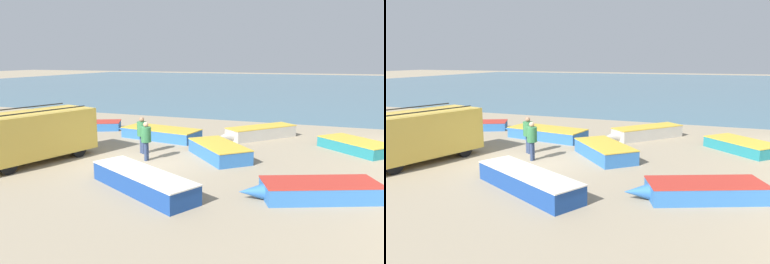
{
  "view_description": "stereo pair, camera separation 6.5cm",
  "coord_description": "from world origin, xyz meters",
  "views": [
    {
      "loc": [
        7.2,
        -13.22,
        4.3
      ],
      "look_at": [
        1.32,
        2.4,
        1.0
      ],
      "focal_mm": 35.0,
      "sensor_mm": 36.0,
      "label": 1
    },
    {
      "loc": [
        7.27,
        -13.19,
        4.3
      ],
      "look_at": [
        1.32,
        2.4,
        1.0
      ],
      "focal_mm": 35.0,
      "sensor_mm": 36.0,
      "label": 2
    }
  ],
  "objects": [
    {
      "name": "fisherman_3",
      "position": [
        -0.08,
        0.6,
        1.0
      ],
      "size": [
        0.44,
        0.44,
        1.66
      ],
      "rotation": [
        0.0,
        0.0,
        0.2
      ],
      "color": "navy",
      "rests_on": "ground_plane"
    },
    {
      "name": "fishing_rowboat_2",
      "position": [
        6.9,
        -1.56,
        0.28
      ],
      "size": [
        4.34,
        2.64,
        0.56
      ],
      "rotation": [
        0.0,
        0.0,
        3.54
      ],
      "color": "#2D66AD",
      "rests_on": "ground_plane"
    },
    {
      "name": "sea_water",
      "position": [
        0.0,
        52.0,
        0.0
      ],
      "size": [
        120.0,
        80.0,
        0.01
      ],
      "primitive_type": "cube",
      "color": "#477084",
      "rests_on": "ground_plane"
    },
    {
      "name": "ground_plane",
      "position": [
        0.0,
        0.0,
        0.0
      ],
      "size": [
        200.0,
        200.0,
        0.0
      ],
      "primitive_type": "plane",
      "color": "gray"
    },
    {
      "name": "fishing_rowboat_5",
      "position": [
        8.31,
        5.57,
        0.26
      ],
      "size": [
        3.61,
        3.46,
        0.52
      ],
      "rotation": [
        0.0,
        0.0,
        2.39
      ],
      "color": "#1E757F",
      "rests_on": "ground_plane"
    },
    {
      "name": "fishing_rowboat_0",
      "position": [
        2.61,
        2.18,
        0.32
      ],
      "size": [
        3.51,
        3.69,
        0.63
      ],
      "rotation": [
        0.0,
        0.0,
        2.31
      ],
      "color": "#2D66AD",
      "rests_on": "ground_plane"
    },
    {
      "name": "fisherman_1",
      "position": [
        -6.73,
        2.16,
        1.07
      ],
      "size": [
        0.47,
        0.47,
        1.8
      ],
      "rotation": [
        0.0,
        0.0,
        4.23
      ],
      "color": "navy",
      "rests_on": "ground_plane"
    },
    {
      "name": "fishing_rowboat_4",
      "position": [
        1.35,
        -2.71,
        0.33
      ],
      "size": [
        5.23,
        3.34,
        0.66
      ],
      "rotation": [
        0.0,
        0.0,
        2.66
      ],
      "color": "navy",
      "rests_on": "ground_plane"
    },
    {
      "name": "fishing_rowboat_6",
      "position": [
        -7.05,
        5.44,
        0.25
      ],
      "size": [
        5.23,
        3.2,
        0.51
      ],
      "rotation": [
        0.0,
        0.0,
        3.58
      ],
      "color": "#2D66AD",
      "rests_on": "ground_plane"
    },
    {
      "name": "fisherman_0",
      "position": [
        -0.81,
        1.61,
        1.01
      ],
      "size": [
        0.44,
        0.44,
        1.69
      ],
      "rotation": [
        0.0,
        0.0,
        4.07
      ],
      "color": "navy",
      "rests_on": "ground_plane"
    },
    {
      "name": "fishing_rowboat_1",
      "position": [
        -1.52,
        4.85,
        0.29
      ],
      "size": [
        5.25,
        2.33,
        0.58
      ],
      "rotation": [
        0.0,
        0.0,
        2.98
      ],
      "color": "#2D66AD",
      "rests_on": "ground_plane"
    },
    {
      "name": "fishing_rowboat_3",
      "position": [
        3.55,
        6.72,
        0.33
      ],
      "size": [
        3.85,
        4.26,
        0.65
      ],
      "rotation": [
        0.0,
        0.0,
        4.0
      ],
      "color": "#ADA89E",
      "rests_on": "ground_plane"
    },
    {
      "name": "parked_van",
      "position": [
        -4.48,
        -1.26,
        1.17
      ],
      "size": [
        3.41,
        5.57,
        2.24
      ],
      "rotation": [
        0.0,
        0.0,
        4.43
      ],
      "color": "gold",
      "rests_on": "ground_plane"
    }
  ]
}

